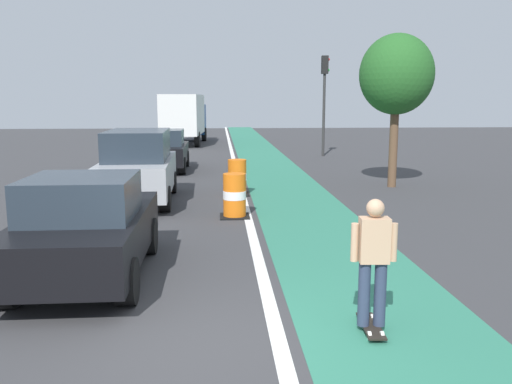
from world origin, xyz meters
name	(u,v)px	position (x,y,z in m)	size (l,w,h in m)	color
ground_plane	(204,340)	(0.00, 0.00, 0.00)	(100.00, 100.00, 0.00)	#38383A
bike_lane_strip	(283,184)	(2.40, 12.00, 0.00)	(2.50, 80.00, 0.01)	#2D755B
lane_divider_stripe	(240,185)	(0.90, 12.00, 0.01)	(0.20, 80.00, 0.01)	silver
skateboarder_on_lane	(373,261)	(2.09, 0.12, 0.91)	(0.57, 0.81, 1.69)	black
parked_sedan_nearest	(86,228)	(-1.95, 2.44, 0.83)	(1.95, 4.12, 1.70)	black
parked_suv_second	(139,166)	(-2.07, 9.03, 1.04)	(2.02, 4.65, 2.04)	#9EA0A5
parked_sedan_third	(164,151)	(-2.08, 15.93, 0.83)	(1.94, 4.11, 1.70)	black
traffic_barrel_front	(235,196)	(0.57, 6.85, 0.53)	(0.73, 0.73, 1.09)	orange
traffic_barrel_mid	(237,178)	(0.74, 9.99, 0.53)	(0.73, 0.73, 1.09)	orange
delivery_truck_down_block	(185,116)	(-2.07, 29.48, 1.85)	(2.71, 7.71, 3.23)	silver
traffic_light_corner	(324,88)	(5.61, 21.26, 3.50)	(0.41, 0.32, 5.10)	#2D2D2D
street_tree_sidewalk	(396,75)	(5.98, 11.21, 3.67)	(2.40, 2.40, 5.00)	brown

